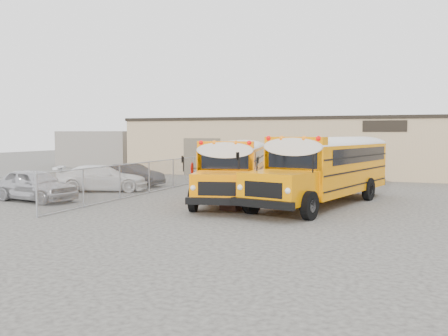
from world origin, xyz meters
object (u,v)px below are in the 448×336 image
(school_bus_left, at_px, (247,159))
(school_bus_right, at_px, (372,158))
(car_white, at_px, (102,178))
(car_dark, at_px, (132,175))
(tarp_bundle, at_px, (233,195))
(car_silver, at_px, (35,185))

(school_bus_left, xyz_separation_m, school_bus_right, (7.68, 0.47, 0.12))
(car_white, xyz_separation_m, car_dark, (0.05, 3.19, -0.05))
(tarp_bundle, xyz_separation_m, car_white, (-9.65, 4.01, 0.09))
(school_bus_left, height_order, car_silver, school_bus_left)
(school_bus_right, height_order, car_silver, school_bus_right)
(tarp_bundle, relative_size, car_silver, 0.28)
(car_silver, xyz_separation_m, car_white, (0.62, 4.85, -0.05))
(school_bus_right, bearing_deg, tarp_bundle, -116.63)
(car_dark, bearing_deg, school_bus_right, -71.82)
(school_bus_left, xyz_separation_m, car_dark, (-7.00, -2.45, -1.07))
(school_bus_left, height_order, car_dark, school_bus_left)
(car_white, bearing_deg, school_bus_left, -76.85)
(school_bus_left, bearing_deg, school_bus_right, 3.51)
(school_bus_right, xyz_separation_m, car_dark, (-14.68, -2.92, -1.19))
(tarp_bundle, height_order, car_dark, car_dark)
(school_bus_left, distance_m, car_white, 9.08)
(school_bus_right, relative_size, car_white, 2.20)
(school_bus_right, distance_m, car_white, 15.99)
(school_bus_left, relative_size, car_white, 2.05)
(tarp_bundle, bearing_deg, car_silver, -175.33)
(car_dark, bearing_deg, car_white, -173.98)
(school_bus_right, bearing_deg, car_silver, -144.46)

